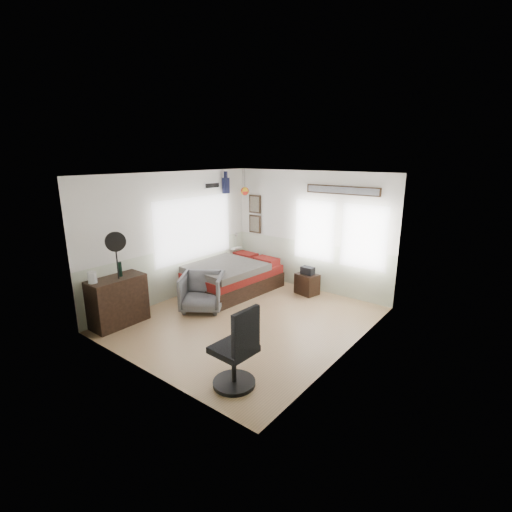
# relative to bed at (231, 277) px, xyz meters

# --- Properties ---
(ground_plane) EXTENTS (4.00, 4.50, 0.01)m
(ground_plane) POSITION_rel_bed_xyz_m (1.30, -1.00, -0.33)
(ground_plane) COLOR #A58158
(room_shell) EXTENTS (4.02, 4.52, 2.71)m
(room_shell) POSITION_rel_bed_xyz_m (1.22, -0.82, 1.29)
(room_shell) COLOR silver
(room_shell) RESTS_ON ground_plane
(wall_decor) EXTENTS (3.55, 1.32, 1.44)m
(wall_decor) POSITION_rel_bed_xyz_m (0.20, 0.95, 1.77)
(wall_decor) COLOR black
(wall_decor) RESTS_ON room_shell
(bed) EXTENTS (1.63, 2.19, 0.67)m
(bed) POSITION_rel_bed_xyz_m (0.00, 0.00, 0.00)
(bed) COLOR black
(bed) RESTS_ON ground_plane
(dresser) EXTENTS (0.48, 1.00, 0.90)m
(dresser) POSITION_rel_bed_xyz_m (-0.44, -2.60, 0.12)
(dresser) COLOR black
(dresser) RESTS_ON ground_plane
(armchair) EXTENTS (1.13, 1.13, 0.75)m
(armchair) POSITION_rel_bed_xyz_m (0.28, -1.18, 0.05)
(armchair) COLOR #55575F
(armchair) RESTS_ON ground_plane
(nightstand) EXTENTS (0.53, 0.46, 0.46)m
(nightstand) POSITION_rel_bed_xyz_m (1.50, 0.88, -0.09)
(nightstand) COLOR black
(nightstand) RESTS_ON ground_plane
(task_chair) EXTENTS (0.58, 0.58, 1.16)m
(task_chair) POSITION_rel_bed_xyz_m (2.54, -2.72, 0.15)
(task_chair) COLOR black
(task_chair) RESTS_ON ground_plane
(kettle) EXTENTS (0.17, 0.15, 0.20)m
(kettle) POSITION_rel_bed_xyz_m (-0.49, -2.99, 0.67)
(kettle) COLOR silver
(kettle) RESTS_ON dresser
(bottle) EXTENTS (0.07, 0.07, 0.27)m
(bottle) POSITION_rel_bed_xyz_m (-0.44, -2.49, 0.71)
(bottle) COLOR black
(bottle) RESTS_ON dresser
(stand_fan) EXTENTS (0.20, 0.34, 0.86)m
(stand_fan) POSITION_rel_bed_xyz_m (-0.33, -2.59, 1.24)
(stand_fan) COLOR black
(stand_fan) RESTS_ON dresser
(black_bag) EXTENTS (0.29, 0.20, 0.17)m
(black_bag) POSITION_rel_bed_xyz_m (1.50, 0.88, 0.22)
(black_bag) COLOR black
(black_bag) RESTS_ON nightstand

